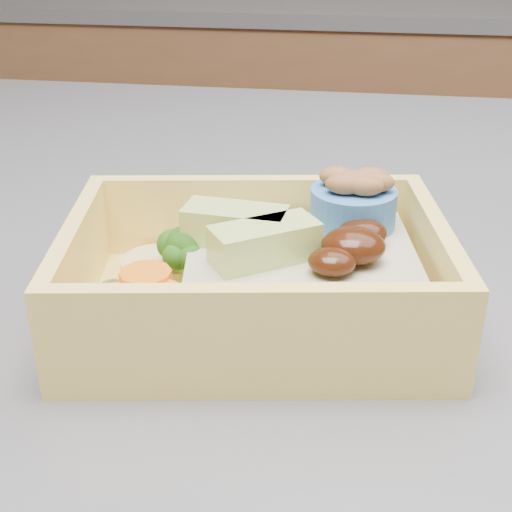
# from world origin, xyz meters

# --- Properties ---
(back_cabinets) EXTENTS (3.20, 0.62, 2.30)m
(back_cabinets) POSITION_xyz_m (0.00, 1.23, 0.89)
(back_cabinets) COLOR brown
(back_cabinets) RESTS_ON ground
(bento_box) EXTENTS (0.23, 0.18, 0.08)m
(bento_box) POSITION_xyz_m (0.07, -0.21, 0.95)
(bento_box) COLOR #F9D767
(bento_box) RESTS_ON island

